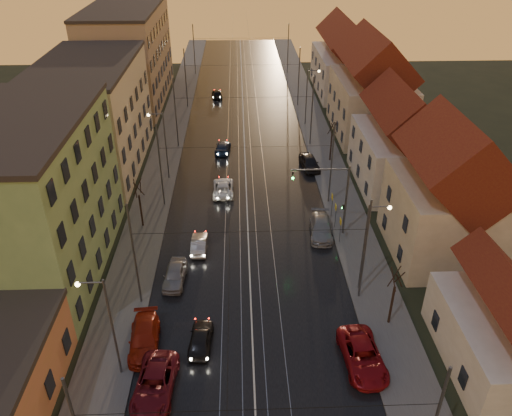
{
  "coord_description": "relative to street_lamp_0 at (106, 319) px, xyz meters",
  "views": [
    {
      "loc": [
        -0.68,
        -21.1,
        26.6
      ],
      "look_at": [
        0.73,
        17.54,
        3.35
      ],
      "focal_mm": 35.0,
      "sensor_mm": 36.0,
      "label": 1
    }
  ],
  "objects": [
    {
      "name": "house_right_3",
      "position": [
        26.1,
        41.0,
        0.92
      ],
      "size": [
        9.18,
        14.28,
        11.5
      ],
      "color": "#B9AB8E",
      "rests_on": "ground"
    },
    {
      "name": "tram_rail_3",
      "position": [
        11.3,
        38.0,
        -4.83
      ],
      "size": [
        0.06,
        120.0,
        0.03
      ],
      "primitive_type": "cube",
      "color": "gray",
      "rests_on": "road"
    },
    {
      "name": "catenary_pole_l_4",
      "position": [
        0.5,
        52.0,
        -0.39
      ],
      "size": [
        0.16,
        0.16,
        9.0
      ],
      "primitive_type": "cylinder",
      "color": "#595B60",
      "rests_on": "ground"
    },
    {
      "name": "tram_rail_1",
      "position": [
        8.33,
        38.0,
        -4.83
      ],
      "size": [
        0.06,
        120.0,
        0.03
      ],
      "primitive_type": "cube",
      "color": "gray",
      "rests_on": "road"
    },
    {
      "name": "house_right_4",
      "position": [
        26.1,
        59.0,
        0.16
      ],
      "size": [
        9.18,
        16.32,
        10.0
      ],
      "color": "beige",
      "rests_on": "ground"
    },
    {
      "name": "catenary_pole_l_1",
      "position": [
        0.5,
        7.0,
        -0.39
      ],
      "size": [
        0.16,
        0.16,
        9.0
      ],
      "primitive_type": "cylinder",
      "color": "#595B60",
      "rests_on": "ground"
    },
    {
      "name": "bare_tree_2",
      "position": [
        19.51,
        32.0,
        -2.4
      ],
      "size": [
        1.09,
        1.09,
        5.11
      ],
      "color": "black",
      "rests_on": "ground"
    },
    {
      "name": "street_lamp_3",
      "position": [
        18.21,
        44.0,
        0.0
      ],
      "size": [
        1.75,
        0.32,
        8.0
      ],
      "color": "#595B60",
      "rests_on": "ground"
    },
    {
      "name": "street_lamp_0",
      "position": [
        0.0,
        0.0,
        0.0
      ],
      "size": [
        1.75,
        0.32,
        8.0
      ],
      "color": "#595B60",
      "rests_on": "ground"
    },
    {
      "name": "parked_left_1",
      "position": [
        2.78,
        -1.52,
        -4.15
      ],
      "size": [
        2.78,
        5.42,
        1.46
      ],
      "primitive_type": "imported",
      "rotation": [
        0.0,
        0.0,
        -0.07
      ],
      "color": "maroon",
      "rests_on": "ground"
    },
    {
      "name": "catenary_pole_l_2",
      "position": [
        0.5,
        22.0,
        -0.39
      ],
      "size": [
        0.16,
        0.16,
        9.0
      ],
      "primitive_type": "cylinder",
      "color": "#595B60",
      "rests_on": "ground"
    },
    {
      "name": "driving_car_1",
      "position": [
        4.62,
        13.98,
        -4.26
      ],
      "size": [
        1.33,
        3.81,
        1.25
      ],
      "primitive_type": "imported",
      "rotation": [
        0.0,
        0.0,
        3.14
      ],
      "color": "#A2A2A7",
      "rests_on": "ground"
    },
    {
      "name": "sidewalk_right",
      "position": [
        19.1,
        38.0,
        -4.81
      ],
      "size": [
        4.0,
        120.0,
        0.15
      ],
      "primitive_type": "cube",
      "color": "#4C4C4C",
      "rests_on": "ground"
    },
    {
      "name": "catenary_pole_l_5",
      "position": [
        0.5,
        70.0,
        -0.39
      ],
      "size": [
        0.16,
        0.16,
        9.0
      ],
      "primitive_type": "cylinder",
      "color": "#595B60",
      "rests_on": "ground"
    },
    {
      "name": "catenary_pole_r_4",
      "position": [
        17.7,
        52.0,
        -0.39
      ],
      "size": [
        0.16,
        0.16,
        9.0
      ],
      "primitive_type": "cylinder",
      "color": "#595B60",
      "rests_on": "ground"
    },
    {
      "name": "parked_left_3",
      "position": [
        2.9,
        9.51,
        -4.17
      ],
      "size": [
        1.97,
        4.32,
        1.44
      ],
      "primitive_type": "imported",
      "rotation": [
        0.0,
        0.0,
        -0.07
      ],
      "color": "#939398",
      "rests_on": "ground"
    },
    {
      "name": "street_lamp_1",
      "position": [
        18.21,
        8.0,
        0.0
      ],
      "size": [
        1.75,
        0.32,
        8.0
      ],
      "color": "#595B60",
      "rests_on": "ground"
    },
    {
      "name": "catenary_pole_r_2",
      "position": [
        17.7,
        22.0,
        -0.39
      ],
      "size": [
        0.16,
        0.16,
        9.0
      ],
      "primitive_type": "cylinder",
      "color": "#595B60",
      "rests_on": "ground"
    },
    {
      "name": "house_right_1",
      "position": [
        26.1,
        13.0,
        0.56
      ],
      "size": [
        8.67,
        10.2,
        10.8
      ],
      "color": "#B9AB8E",
      "rests_on": "ground"
    },
    {
      "name": "sidewalk_left",
      "position": [
        -0.9,
        38.0,
        -4.81
      ],
      "size": [
        4.0,
        120.0,
        0.15
      ],
      "primitive_type": "cube",
      "color": "#4C4C4C",
      "rests_on": "ground"
    },
    {
      "name": "bare_tree_1",
      "position": [
        19.31,
        4.0,
        -2.4
      ],
      "size": [
        1.09,
        1.09,
        5.11
      ],
      "color": "black",
      "rests_on": "ground"
    },
    {
      "name": "street_lamp_2",
      "position": [
        0.0,
        28.0,
        0.0
      ],
      "size": [
        1.75,
        0.32,
        8.0
      ],
      "color": "#595B60",
      "rests_on": "ground"
    },
    {
      "name": "parked_left_2",
      "position": [
        1.5,
        2.42,
        -4.16
      ],
      "size": [
        2.43,
        5.15,
        1.45
      ],
      "primitive_type": "imported",
      "rotation": [
        0.0,
        0.0,
        0.08
      ],
      "color": "maroon",
      "rests_on": "ground"
    },
    {
      "name": "parked_right_0",
      "position": [
        16.47,
        0.27,
        -4.13
      ],
      "size": [
        2.85,
        5.59,
        1.51
      ],
      "primitive_type": "imported",
      "rotation": [
        0.0,
        0.0,
        0.06
      ],
      "color": "maroon",
      "rests_on": "ground"
    },
    {
      "name": "tram_rail_2",
      "position": [
        9.87,
        38.0,
        -4.83
      ],
      "size": [
        0.06,
        120.0,
        0.03
      ],
      "primitive_type": "cube",
      "color": "gray",
      "rests_on": "road"
    },
    {
      "name": "catenary_pole_r_3",
      "position": [
        17.7,
        37.0,
        -0.39
      ],
      "size": [
        0.16,
        0.16,
        9.0
      ],
      "primitive_type": "cylinder",
      "color": "#595B60",
      "rests_on": "ground"
    },
    {
      "name": "driving_car_4",
      "position": [
        4.94,
        56.49,
        -4.24
      ],
      "size": [
        1.96,
        3.97,
        1.3
      ],
      "primitive_type": "imported",
      "rotation": [
        0.0,
        0.0,
        3.26
      ],
      "color": "black",
      "rests_on": "ground"
    },
    {
      "name": "catenary_pole_r_1",
      "position": [
        17.7,
        7.0,
        -0.39
      ],
      "size": [
        0.16,
        0.16,
        9.0
      ],
      "primitive_type": "cylinder",
      "color": "#595B60",
      "rests_on": "ground"
    },
    {
      "name": "catenary_pole_r_5",
      "position": [
        17.7,
        70.0,
        -0.39
      ],
      "size": [
        0.16,
        0.16,
        9.0
      ],
      "primitive_type": "cylinder",
      "color": "#595B60",
      "rests_on": "ground"
    },
    {
      "name": "traffic_light_mast",
      "position": [
        17.1,
        16.0,
        -0.29
      ],
      "size": [
        5.3,
        0.32,
        7.2
      ],
      "color": "#595B60",
      "rests_on": "ground"
    },
    {
      "name": "catenary_pole_l_3",
      "position": [
        0.5,
        37.0,
        -0.39
      ],
      "size": [
        0.16,
        0.16,
        9.0
      ],
      "primitive_type": "cylinder",
      "color": "#595B60",
      "rests_on": "ground"
    },
    {
      "name": "ground",
      "position": [
        9.1,
        -2.0,
        -4.89
      ],
      "size": [
        160.0,
        160.0,
        0.0
      ],
      "primitive_type": "plane",
      "color": "black",
      "rests_on": "ground"
    },
    {
      "name": "apartment_left_2",
      "position": [
        -8.4,
        32.0,
        1.11
      ],
      "size": [
        10.0,
        20.0,
        12.0
      ],
      "primitive_type": "cube",
      "color": "beige",
      "rests_on": "ground"
    },
    {
      "name": "driving_car_3",
      "position": [
        6.32,
        35.12,
        -4.27
      ],
      "size": [
        2.14,
        4.41,
        1.24
      ],
      "primitive_type": "imported",
      "rotation": [
        0.0,
        0.0,
        3.05
      ],
      "color": "#152441",
      "rests_on": "ground"
    },
    {
      "name": "driving_car_0",
      "position": [
        5.45,
        2.33,
        -4.23
      ],
      "size": [
        1.84,
        3.98,
        1.32
      ],
      "primitive_type": "imported",
      "rotation": [
        0.0,
        0.0,
        3.07
      ],
      "color": "black",
      "rests_on": "ground"
    },
    {
      "name": "tram_rail_0",
      "position": [
        6.9,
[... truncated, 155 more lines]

